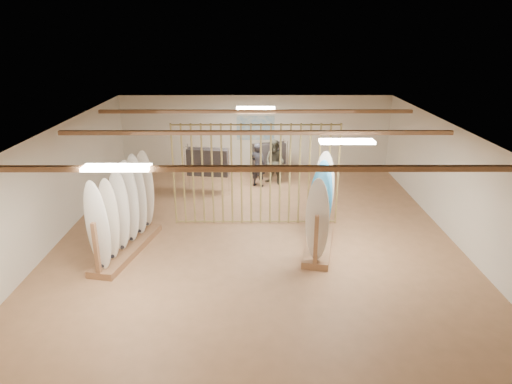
{
  "coord_description": "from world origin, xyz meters",
  "views": [
    {
      "loc": [
        -0.03,
        -10.82,
        5.07
      ],
      "look_at": [
        0.0,
        0.0,
        1.2
      ],
      "focal_mm": 32.0,
      "sensor_mm": 36.0,
      "label": 1
    }
  ],
  "objects_px": {
    "clothing_rack_b": "(269,154)",
    "shopper_b": "(275,159)",
    "rack_right": "(320,220)",
    "clothing_rack_a": "(208,162)",
    "shopper_a": "(258,162)",
    "rack_left": "(125,223)"
  },
  "relations": [
    {
      "from": "clothing_rack_b",
      "to": "shopper_b",
      "type": "xyz_separation_m",
      "value": [
        0.17,
        -0.7,
        -0.0
      ]
    },
    {
      "from": "rack_right",
      "to": "clothing_rack_b",
      "type": "relative_size",
      "value": 1.75
    },
    {
      "from": "rack_right",
      "to": "clothing_rack_b",
      "type": "height_order",
      "value": "rack_right"
    },
    {
      "from": "shopper_b",
      "to": "clothing_rack_a",
      "type": "bearing_deg",
      "value": -126.09
    },
    {
      "from": "clothing_rack_b",
      "to": "shopper_a",
      "type": "distance_m",
      "value": 1.02
    },
    {
      "from": "rack_right",
      "to": "clothing_rack_a",
      "type": "distance_m",
      "value": 5.17
    },
    {
      "from": "clothing_rack_a",
      "to": "clothing_rack_b",
      "type": "xyz_separation_m",
      "value": [
        2.03,
        1.5,
        -0.13
      ]
    },
    {
      "from": "clothing_rack_b",
      "to": "shopper_b",
      "type": "height_order",
      "value": "shopper_b"
    },
    {
      "from": "clothing_rack_a",
      "to": "shopper_a",
      "type": "height_order",
      "value": "shopper_a"
    },
    {
      "from": "rack_left",
      "to": "rack_right",
      "type": "xyz_separation_m",
      "value": [
        4.63,
        0.19,
        -0.01
      ]
    },
    {
      "from": "rack_left",
      "to": "shopper_a",
      "type": "height_order",
      "value": "rack_left"
    },
    {
      "from": "rack_left",
      "to": "clothing_rack_b",
      "type": "relative_size",
      "value": 2.07
    },
    {
      "from": "rack_right",
      "to": "clothing_rack_b",
      "type": "distance_m",
      "value": 5.74
    },
    {
      "from": "rack_left",
      "to": "clothing_rack_a",
      "type": "relative_size",
      "value": 1.8
    },
    {
      "from": "clothing_rack_a",
      "to": "shopper_b",
      "type": "distance_m",
      "value": 2.35
    },
    {
      "from": "clothing_rack_b",
      "to": "shopper_a",
      "type": "xyz_separation_m",
      "value": [
        -0.41,
        -0.93,
        -0.03
      ]
    },
    {
      "from": "shopper_a",
      "to": "rack_right",
      "type": "bearing_deg",
      "value": 135.27
    },
    {
      "from": "shopper_a",
      "to": "clothing_rack_a",
      "type": "bearing_deg",
      "value": 47.15
    },
    {
      "from": "shopper_a",
      "to": "shopper_b",
      "type": "relative_size",
      "value": 0.97
    },
    {
      "from": "clothing_rack_b",
      "to": "rack_left",
      "type": "bearing_deg",
      "value": -140.78
    },
    {
      "from": "rack_left",
      "to": "shopper_a",
      "type": "xyz_separation_m",
      "value": [
        3.17,
        4.9,
        0.1
      ]
    },
    {
      "from": "clothing_rack_b",
      "to": "clothing_rack_a",
      "type": "bearing_deg",
      "value": -162.88
    }
  ]
}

